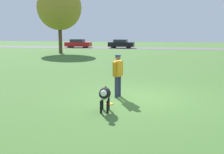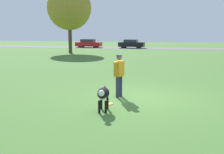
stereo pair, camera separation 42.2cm
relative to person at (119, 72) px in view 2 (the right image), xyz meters
The scene contains 8 objects.
ground_plane 1.18m from the person, ahead, with size 120.00×120.00×0.00m, color #426B2D.
far_road_strip 31.63m from the person, 88.65° to the left, with size 120.00×6.00×0.01m.
person is the anchor object (origin of this frame).
dog 1.93m from the person, 91.53° to the right, with size 0.45×1.03×0.74m.
frisbee 1.39m from the person, 95.31° to the right, with size 0.26×0.26×0.02m.
tree_far_left 22.65m from the person, 118.01° to the left, with size 5.07×5.07×7.72m.
parked_car_red 33.61m from the person, 111.48° to the left, with size 4.16×1.85×1.35m.
parked_car_black 31.69m from the person, 99.52° to the left, with size 3.98×1.75×1.34m.
Camera 2 is at (1.38, -9.24, 2.34)m, focal length 42.00 mm.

